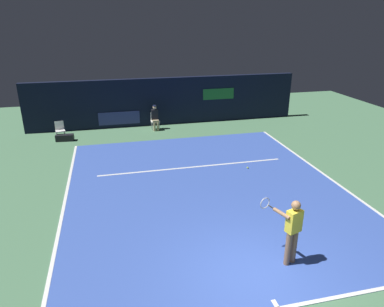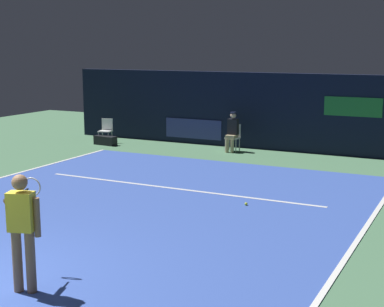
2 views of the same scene
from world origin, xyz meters
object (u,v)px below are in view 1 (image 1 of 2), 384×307
object	(u,v)px
courtside_chair_near	(60,129)
tennis_ball	(248,168)
line_judge_on_chair	(155,117)
tennis_player	(292,228)
equipment_bag	(65,138)

from	to	relation	value
courtside_chair_near	tennis_ball	distance (m)	9.50
line_judge_on_chair	tennis_ball	bearing A→B (deg)	-64.75
courtside_chair_near	tennis_ball	bearing A→B (deg)	-36.34
courtside_chair_near	tennis_player	bearing A→B (deg)	-60.16
tennis_player	courtside_chair_near	size ratio (longest dim) A/B	1.97
equipment_bag	courtside_chair_near	bearing A→B (deg)	125.70
courtside_chair_near	tennis_ball	xyz separation A→B (m)	(7.64, -5.62, -0.46)
line_judge_on_chair	tennis_ball	distance (m)	6.75
tennis_player	courtside_chair_near	bearing A→B (deg)	119.84
tennis_player	line_judge_on_chair	distance (m)	11.84
tennis_player	line_judge_on_chair	world-z (taller)	tennis_player
line_judge_on_chair	courtside_chair_near	xyz separation A→B (m)	(-4.78, -0.45, -0.18)
tennis_player	equipment_bag	xyz separation A→B (m)	(-6.25, 10.90, -0.83)
courtside_chair_near	line_judge_on_chair	bearing A→B (deg)	5.41
line_judge_on_chair	tennis_ball	size ratio (longest dim) A/B	19.41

